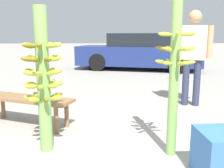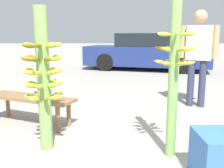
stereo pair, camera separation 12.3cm
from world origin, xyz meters
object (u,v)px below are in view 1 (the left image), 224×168
produce_crate (223,155)px  market_bench (27,102)px  vendor_person (193,50)px  parked_car (140,52)px  banana_stalk_left (43,78)px  banana_stalk_center (174,70)px

produce_crate → market_bench: bearing=144.7°
market_bench → produce_crate: (2.09, -1.48, -0.13)m
vendor_person → produce_crate: bearing=-84.0°
vendor_person → parked_car: vendor_person is taller
banana_stalk_left → parked_car: size_ratio=0.32×
vendor_person → market_bench: vendor_person is taller
market_bench → produce_crate: produce_crate is taller
banana_stalk_center → market_bench: 2.11m
banana_stalk_center → produce_crate: 0.90m
banana_stalk_left → vendor_person: 2.83m
market_bench → vendor_person: bearing=42.1°
vendor_person → market_bench: size_ratio=1.21×
banana_stalk_center → produce_crate: bearing=-56.0°
banana_stalk_left → market_bench: (-0.42, 0.82, -0.47)m
produce_crate → parked_car: bearing=85.8°
banana_stalk_center → vendor_person: banana_stalk_center is taller
market_bench → produce_crate: bearing=-11.1°
banana_stalk_center → market_bench: banana_stalk_center is taller
banana_stalk_center → produce_crate: (0.32, -0.47, -0.69)m
vendor_person → market_bench: 2.91m
banana_stalk_left → parked_car: banana_stalk_left is taller
vendor_person → produce_crate: (-0.60, -2.35, -0.79)m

